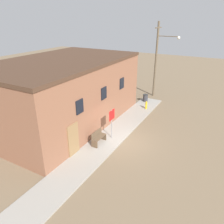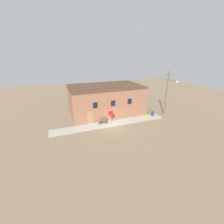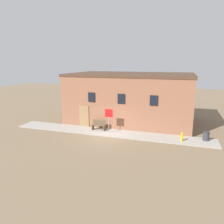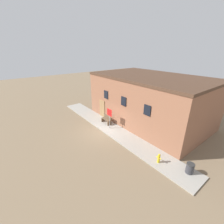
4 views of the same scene
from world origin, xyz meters
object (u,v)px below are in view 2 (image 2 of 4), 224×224
Objects in this scene: trash_bin at (153,114)px; utility_pole at (167,92)px; fire_hydrant at (146,117)px; stop_sign at (111,115)px; bench at (103,121)px.

trash_bin is 4.54m from utility_pole.
stop_sign is at bearing 177.60° from fire_hydrant.
bench is (-7.46, 0.70, 0.08)m from fire_hydrant.
utility_pole is (4.28, 0.56, 3.84)m from fire_hydrant.
utility_pole is at bearing 7.43° from fire_hydrant.
utility_pole reaches higher than bench.
trash_bin is (8.19, 0.54, -1.16)m from stop_sign.
stop_sign is 1.63m from bench.
fire_hydrant is 6.43m from stop_sign.
stop_sign is (-6.32, 0.27, 1.16)m from fire_hydrant.
fire_hydrant is at bearing -2.40° from stop_sign.
bench is 1.70× the size of trash_bin.
trash_bin is at bearing 23.13° from fire_hydrant.
stop_sign is 2.95× the size of trash_bin.
utility_pole reaches higher than trash_bin.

